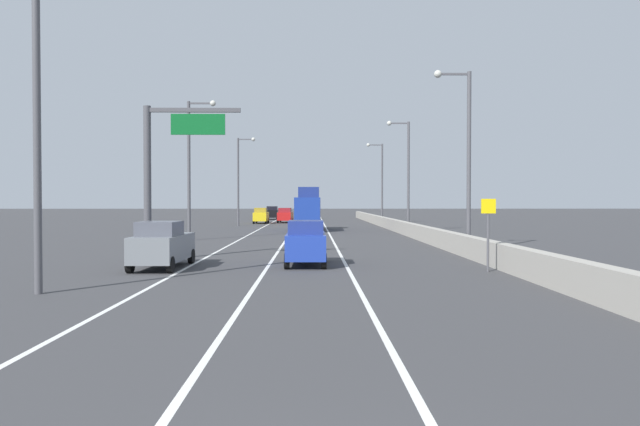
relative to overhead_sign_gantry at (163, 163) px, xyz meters
name	(u,v)px	position (x,y,z in m)	size (l,w,h in m)	color
ground_plane	(312,226)	(7.26, 39.89, -4.73)	(320.00, 320.00, 0.00)	#38383A
lane_stripe_left	(258,230)	(1.76, 30.89, -4.73)	(0.16, 130.00, 0.00)	silver
lane_stripe_center	(293,230)	(5.26, 30.89, -4.73)	(0.16, 130.00, 0.00)	silver
lane_stripe_right	(327,230)	(8.76, 30.89, -4.73)	(0.16, 130.00, 0.00)	silver
jersey_barrier_right	(419,232)	(15.35, 15.89, -4.18)	(0.60, 120.00, 1.10)	#9E998E
overhead_sign_gantry	(163,163)	(0.00, 0.00, 0.00)	(4.68, 0.36, 7.50)	#47474C
speed_advisory_sign	(488,229)	(14.45, -4.50, -2.96)	(0.60, 0.11, 3.00)	#4C4C51
lamp_post_right_second	(465,148)	(15.95, 5.05, 1.22)	(2.14, 0.44, 10.38)	#4C4C51
lamp_post_right_third	(406,169)	(15.96, 26.17, 1.22)	(2.14, 0.44, 10.38)	#4C4C51
lamp_post_right_fourth	(380,178)	(16.04, 47.29, 1.22)	(2.14, 0.44, 10.38)	#4C4C51
lamp_post_left_near	(45,103)	(-1.09, -10.07, 1.22)	(2.14, 0.44, 10.38)	#4C4C51
lamp_post_left_mid	(192,160)	(-1.67, 15.27, 1.22)	(2.14, 0.44, 10.38)	#4C4C51
lamp_post_left_far	(240,175)	(-1.20, 40.62, 1.22)	(2.14, 0.44, 10.38)	#4C4C51
car_gray_0	(162,245)	(0.73, -3.01, -3.71)	(1.94, 4.69, 2.04)	slate
car_green_1	(309,213)	(6.68, 68.78, -3.72)	(1.99, 4.20, 2.03)	#196033
car_black_2	(272,213)	(0.92, 64.81, -3.68)	(1.91, 4.36, 2.10)	black
car_blue_3	(306,243)	(6.94, -1.88, -3.72)	(1.82, 4.22, 2.03)	#1E389E
car_yellow_4	(261,216)	(0.56, 48.26, -3.71)	(1.83, 4.34, 2.05)	gold
car_red_5	(285,215)	(3.60, 51.03, -3.73)	(2.05, 4.78, 2.00)	red
box_truck	(308,210)	(6.86, 30.09, -2.73)	(2.63, 8.92, 4.35)	navy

